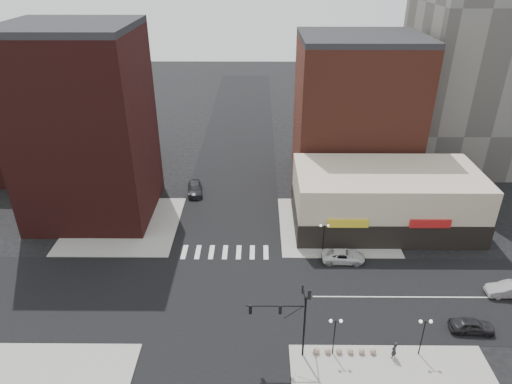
{
  "coord_description": "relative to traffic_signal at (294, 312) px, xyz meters",
  "views": [
    {
      "loc": [
        4.11,
        -38.56,
        33.23
      ],
      "look_at": [
        3.8,
        3.53,
        11.0
      ],
      "focal_mm": 32.0,
      "sensor_mm": 36.0,
      "label": 1
    }
  ],
  "objects": [
    {
      "name": "silver_sedan",
      "position": [
        24.06,
        8.25,
        -4.18
      ],
      "size": [
        4.78,
        1.68,
        1.57
      ],
      "primitive_type": "imported",
      "rotation": [
        0.0,
        0.0,
        -1.57
      ],
      "color": "#9B9AA0",
      "rests_on": "ground"
    },
    {
      "name": "road_ew",
      "position": [
        -7.24,
        7.83,
        -4.95
      ],
      "size": [
        200.0,
        14.0,
        0.02
      ],
      "primitive_type": "cube",
      "color": "black",
      "rests_on": "ground"
    },
    {
      "name": "street_lamp_se_b",
      "position": [
        11.76,
        -0.17,
        -1.67
      ],
      "size": [
        1.22,
        0.32,
        4.16
      ],
      "color": "black",
      "rests_on": "sidewalk_se"
    },
    {
      "name": "dark_sedan_east",
      "position": [
        17.86,
        2.88,
        -4.24
      ],
      "size": [
        4.36,
        1.99,
        1.45
      ],
      "primitive_type": "imported",
      "rotation": [
        0.0,
        0.0,
        1.51
      ],
      "color": "black",
      "rests_on": "ground"
    },
    {
      "name": "building_nw",
      "position": [
        -26.24,
        26.33,
        7.54
      ],
      "size": [
        16.0,
        15.0,
        25.0
      ],
      "primitive_type": "cube",
      "color": "#391412",
      "rests_on": "ground"
    },
    {
      "name": "building_ne_midrise",
      "position": [
        11.76,
        37.33,
        6.04
      ],
      "size": [
        18.0,
        15.0,
        22.0
      ],
      "primitive_type": "cube",
      "color": "maroon",
      "rests_on": "ground"
    },
    {
      "name": "street_lamp_se_a",
      "position": [
        3.76,
        -0.17,
        -1.67
      ],
      "size": [
        1.22,
        0.32,
        4.16
      ],
      "color": "black",
      "rests_on": "sidewalk_se"
    },
    {
      "name": "sidewalk_nw",
      "position": [
        -21.74,
        22.33,
        -4.9
      ],
      "size": [
        15.0,
        15.0,
        0.12
      ],
      "primitive_type": "cube",
      "color": "gray",
      "rests_on": "ground"
    },
    {
      "name": "dark_sedan_north",
      "position": [
        -13.07,
        31.81,
        -4.18
      ],
      "size": [
        2.91,
        5.64,
        1.56
      ],
      "primitive_type": "imported",
      "rotation": [
        0.0,
        0.0,
        0.14
      ],
      "color": "black",
      "rests_on": "ground"
    },
    {
      "name": "bollard_row",
      "position": [
        4.89,
        -0.17,
        -4.57
      ],
      "size": [
        5.8,
        0.55,
        0.55
      ],
      "color": "#89715E",
      "rests_on": "sidewalk_se"
    },
    {
      "name": "ground",
      "position": [
        -7.24,
        7.83,
        -4.96
      ],
      "size": [
        240.0,
        240.0,
        0.0
      ],
      "primitive_type": "plane",
      "color": "black",
      "rests_on": "ground"
    },
    {
      "name": "traffic_signal",
      "position": [
        0.0,
        0.0,
        0.0
      ],
      "size": [
        5.59,
        3.09,
        7.77
      ],
      "color": "black",
      "rests_on": "ground"
    },
    {
      "name": "sidewalk_ne",
      "position": [
        7.26,
        22.33,
        -4.9
      ],
      "size": [
        15.0,
        15.0,
        0.12
      ],
      "primitive_type": "cube",
      "color": "gray",
      "rests_on": "ground"
    },
    {
      "name": "road_ns",
      "position": [
        -7.24,
        7.83,
        -4.95
      ],
      "size": [
        14.0,
        200.0,
        0.02
      ],
      "primitive_type": "cube",
      "color": "black",
      "rests_on": "ground"
    },
    {
      "name": "building_ne_row",
      "position": [
        13.76,
        22.83,
        -1.66
      ],
      "size": [
        24.2,
        12.2,
        8.0
      ],
      "color": "#BDB096",
      "rests_on": "ground"
    },
    {
      "name": "white_suv",
      "position": [
        7.07,
        14.33,
        -4.24
      ],
      "size": [
        5.23,
        2.51,
        1.44
      ],
      "primitive_type": "imported",
      "rotation": [
        0.0,
        0.0,
        1.55
      ],
      "color": "silver",
      "rests_on": "ground"
    },
    {
      "name": "street_lamp_ne",
      "position": [
        4.76,
        15.83,
        -1.67
      ],
      "size": [
        1.22,
        0.32,
        4.16
      ],
      "color": "black",
      "rests_on": "sidewalk_ne"
    },
    {
      "name": "pedestrian",
      "position": [
        9.27,
        -0.6,
        -3.91
      ],
      "size": [
        0.8,
        0.79,
        1.86
      ],
      "primitive_type": "imported",
      "rotation": [
        0.0,
        0.0,
        3.87
      ],
      "color": "#242126",
      "rests_on": "sidewalk_se"
    },
    {
      "name": "building_nw_low",
      "position": [
        -39.24,
        41.83,
        1.04
      ],
      "size": [
        20.0,
        18.0,
        12.0
      ],
      "primitive_type": "cube",
      "color": "#391412",
      "rests_on": "ground"
    }
  ]
}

